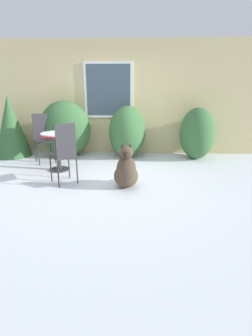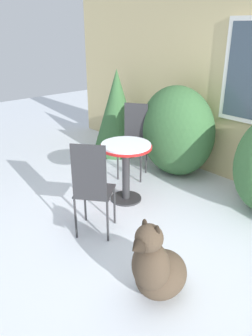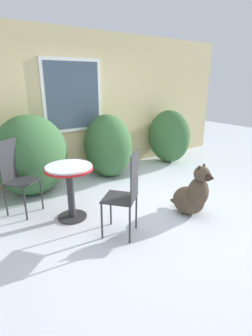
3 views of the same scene
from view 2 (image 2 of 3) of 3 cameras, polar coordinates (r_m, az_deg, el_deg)
The scene contains 7 objects.
ground_plane at distance 3.45m, azimuth 3.23°, elevation -14.39°, with size 16.00×16.00×0.00m, color silver.
shrub_left at distance 4.97m, azimuth 8.75°, elevation 6.34°, with size 1.23×0.89×1.35m.
evergreen_bush at distance 5.82m, azimuth -1.58°, elevation 9.74°, with size 0.88×0.88×1.46m.
patio_table at distance 4.12m, azimuth 0.00°, elevation 1.69°, with size 0.65×0.65×0.78m.
patio_chair_near_table at distance 4.89m, azimuth 1.41°, elevation 5.25°, with size 0.53×0.53×1.08m.
patio_chair_far_side at distance 3.41m, azimuth -5.87°, elevation -3.26°, with size 0.54×0.54×1.08m.
dog at distance 2.81m, azimuth 5.41°, elevation -17.06°, with size 0.45×0.70×0.79m.
Camera 2 is at (1.91, -1.94, 2.12)m, focal length 35.00 mm.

